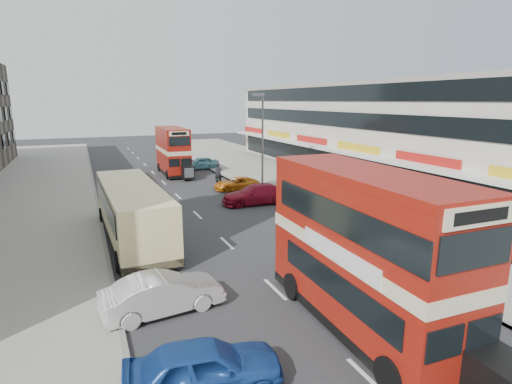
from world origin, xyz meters
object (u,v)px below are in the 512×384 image
car_left_near (204,367)px  car_right_b (236,184)px  car_left_front (163,294)px  car_right_c (201,163)px  cyclist (219,179)px  bus_main (365,251)px  coach (132,210)px  car_right_a (256,194)px  pedestrian_near (308,193)px  bus_second (173,151)px  street_lamp (262,136)px

car_left_near → car_right_b: (9.49, 22.93, -0.17)m
car_left_front → car_right_c: (9.79, 29.90, -0.03)m
car_left_front → cyclist: 21.38m
bus_main → coach: bus_main is taller
bus_main → car_right_a: bus_main is taller
car_right_b → pedestrian_near: (2.83, -7.34, 0.50)m
bus_second → car_left_front: bus_second is taller
bus_second → cyclist: bearing=105.1°
bus_main → cyclist: bearing=-94.7°
car_right_c → bus_second: bearing=-62.8°
bus_main → car_left_front: 7.31m
coach → cyclist: 13.99m
cyclist → bus_second: bearing=110.7°
car_left_front → pedestrian_near: bearing=-55.0°
car_left_near → car_right_a: bearing=-20.3°
street_lamp → pedestrian_near: size_ratio=4.52×
car_right_c → cyclist: size_ratio=1.81×
coach → car_right_b: coach is taller
car_right_b → car_right_c: 11.56m
car_left_near → cyclist: size_ratio=1.89×
bus_main → car_right_c: size_ratio=2.36×
car_left_near → car_right_c: car_left_near is taller
car_left_near → cyclist: cyclist is taller
car_right_a → car_right_c: 16.67m
bus_main → car_right_a: 17.32m
street_lamp → car_right_b: size_ratio=2.06×
coach → car_right_c: coach is taller
car_left_front → bus_second: bearing=-19.1°
car_right_b → cyclist: size_ratio=1.77×
coach → car_right_a: size_ratio=2.14×
bus_second → bus_main: bearing=90.4°
car_right_a → pedestrian_near: bearing=58.2°
bus_main → car_right_b: 22.39m
bus_second → street_lamp: bearing=112.1°
bus_second → car_left_near: bus_second is taller
car_right_b → pedestrian_near: size_ratio=2.19×
bus_main → pedestrian_near: bearing=-112.5°
bus_main → pedestrian_near: (6.52, 14.63, -1.70)m
car_right_b → cyclist: (-1.17, 1.27, 0.24)m
street_lamp → coach: 13.68m
pedestrian_near → bus_main: bearing=43.9°
car_left_front → bus_main: bearing=-127.5°
bus_main → car_left_front: bus_main is taller
street_lamp → bus_main: (-5.05, -19.64, -2.04)m
street_lamp → pedestrian_near: 6.42m
car_right_c → pedestrian_near: (2.74, -18.90, 0.36)m
pedestrian_near → coach: bearing=-11.1°
car_right_c → street_lamp: bearing=5.3°
car_right_a → pedestrian_near: pedestrian_near is taller
car_right_a → cyclist: bearing=-169.3°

